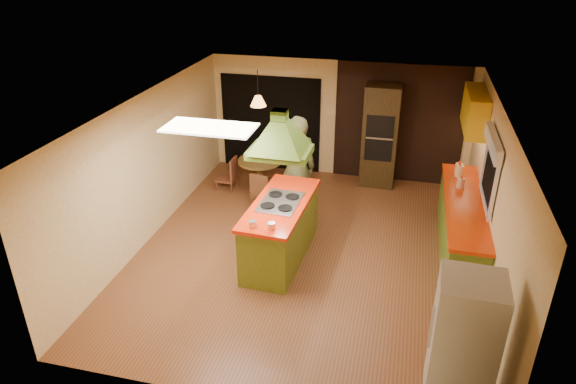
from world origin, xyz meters
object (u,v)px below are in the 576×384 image
(man, at_px, (296,169))
(refrigerator, at_px, (463,343))
(wall_oven, at_px, (380,136))
(dining_table, at_px, (260,169))
(canister_large, at_px, (459,171))
(kitchen_island, at_px, (280,230))

(man, distance_m, refrigerator, 4.58)
(wall_oven, bearing_deg, dining_table, -158.45)
(canister_large, bearing_deg, dining_table, 173.03)
(kitchen_island, height_order, wall_oven, wall_oven)
(kitchen_island, bearing_deg, canister_large, 36.99)
(kitchen_island, distance_m, refrigerator, 3.54)
(refrigerator, distance_m, canister_large, 4.23)
(kitchen_island, height_order, refrigerator, refrigerator)
(kitchen_island, relative_size, wall_oven, 0.97)
(refrigerator, xyz_separation_m, canister_large, (0.17, 4.22, 0.20))
(man, relative_size, dining_table, 2.22)
(man, relative_size, canister_large, 9.75)
(kitchen_island, bearing_deg, dining_table, 116.90)
(man, distance_m, dining_table, 1.47)
(kitchen_island, bearing_deg, man, 95.27)
(kitchen_island, xyz_separation_m, dining_table, (-1.03, 2.33, -0.04))
(kitchen_island, height_order, man, man)
(man, relative_size, refrigerator, 1.21)
(man, height_order, refrigerator, man)
(wall_oven, bearing_deg, canister_large, -41.99)
(kitchen_island, relative_size, refrigerator, 1.26)
(man, distance_m, canister_large, 2.88)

